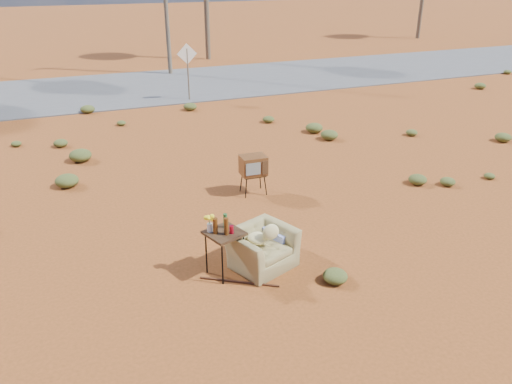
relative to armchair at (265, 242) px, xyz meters
name	(u,v)px	position (x,y,z in m)	size (l,w,h in m)	color
ground	(279,257)	(0.33, 0.09, -0.44)	(140.00, 140.00, 0.00)	brown
highway	(138,87)	(0.33, 15.09, -0.42)	(140.00, 7.00, 0.04)	#565659
armchair	(265,242)	(0.00, 0.00, 0.00)	(1.39, 1.19, 0.93)	olive
tv_unit	(253,166)	(0.92, 2.87, 0.25)	(0.60, 0.49, 0.93)	black
side_table	(221,231)	(-0.80, -0.04, 0.40)	(0.72, 0.72, 1.13)	#3A2715
rusty_bar	(239,282)	(-0.63, -0.41, -0.42)	(0.04, 0.04, 1.36)	#4E2614
road_sign	(187,62)	(1.83, 12.09, 1.07)	(0.78, 0.06, 2.19)	brown
scrub_patch	(177,172)	(-0.49, 4.50, -0.30)	(17.49, 8.07, 0.33)	#495224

